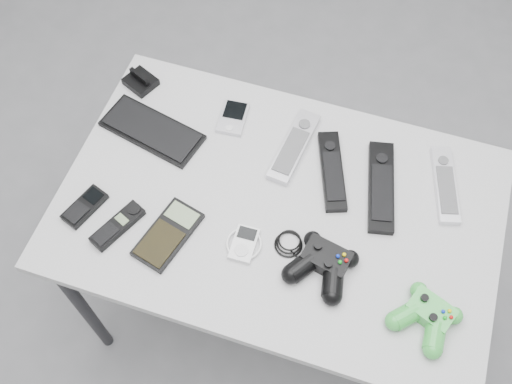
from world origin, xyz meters
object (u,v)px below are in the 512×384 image
(pda, at_px, (233,117))
(remote_black_b, at_px, (381,186))
(remote_black_a, at_px, (332,171))
(controller_green, at_px, (427,316))
(mp3_player, at_px, (244,244))
(controller_black, at_px, (323,263))
(remote_silver_a, at_px, (294,146))
(cordless_handset, at_px, (118,226))
(pda_keyboard, at_px, (152,130))
(remote_silver_b, at_px, (445,184))
(calculator, at_px, (168,234))
(mobile_phone, at_px, (85,206))
(desk, at_px, (278,218))

(pda, bearing_deg, remote_black_b, -16.90)
(remote_black_a, relative_size, controller_green, 1.55)
(pda, distance_m, controller_green, 0.67)
(mp3_player, xyz_separation_m, controller_black, (0.18, 0.00, 0.02))
(remote_silver_a, xyz_separation_m, cordless_handset, (-0.32, -0.34, -0.00))
(remote_black_a, xyz_separation_m, controller_green, (0.28, -0.29, 0.01))
(pda_keyboard, bearing_deg, cordless_handset, -70.69)
(remote_silver_b, xyz_separation_m, calculator, (-0.58, -0.33, -0.00))
(pda, xyz_separation_m, calculator, (-0.03, -0.36, 0.00))
(mp3_player, bearing_deg, cordless_handset, -172.51)
(remote_silver_a, distance_m, controller_black, 0.32)
(mobile_phone, bearing_deg, remote_black_a, 46.72)
(mp3_player, bearing_deg, remote_black_a, 58.59)
(desk, relative_size, pda, 10.12)
(pda, xyz_separation_m, remote_black_b, (0.40, -0.08, 0.00))
(pda_keyboard, height_order, remote_black_a, remote_black_a)
(mobile_phone, relative_size, mp3_player, 1.27)
(controller_green, bearing_deg, pda, 168.16)
(remote_silver_b, relative_size, cordless_handset, 1.53)
(controller_black, bearing_deg, desk, 150.84)
(remote_black_b, bearing_deg, remote_silver_a, 156.58)
(mp3_player, bearing_deg, remote_black_b, 40.73)
(pda_keyboard, bearing_deg, remote_black_b, 14.37)
(pda, bearing_deg, remote_silver_a, -17.55)
(remote_silver_a, bearing_deg, remote_silver_b, 7.64)
(cordless_handset, bearing_deg, remote_silver_a, 70.25)
(cordless_handset, height_order, mp3_player, cordless_handset)
(controller_black, bearing_deg, pda, 146.63)
(pda_keyboard, height_order, controller_black, controller_black)
(mobile_phone, distance_m, controller_green, 0.81)
(remote_black_a, relative_size, cordless_handset, 1.62)
(cordless_handset, height_order, controller_black, controller_black)
(cordless_handset, xyz_separation_m, calculator, (0.12, 0.02, -0.00))
(calculator, bearing_deg, mp3_player, 24.92)
(remote_silver_a, height_order, cordless_handset, remote_silver_a)
(desk, distance_m, pda, 0.29)
(controller_black, bearing_deg, pda_keyboard, 167.82)
(desk, bearing_deg, cordless_handset, -153.16)
(remote_black_b, bearing_deg, calculator, -159.86)
(pda_keyboard, bearing_deg, calculator, -47.17)
(pda, distance_m, calculator, 0.36)
(pda, relative_size, remote_silver_b, 0.49)
(calculator, xyz_separation_m, controller_black, (0.36, 0.03, 0.02))
(pda_keyboard, bearing_deg, desk, -3.10)
(pda, relative_size, remote_black_a, 0.46)
(calculator, bearing_deg, remote_silver_a, 71.68)
(remote_silver_b, xyz_separation_m, mp3_player, (-0.41, -0.30, -0.00))
(remote_silver_a, height_order, calculator, remote_silver_a)
(mobile_phone, distance_m, calculator, 0.21)
(mobile_phone, distance_m, controller_black, 0.57)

